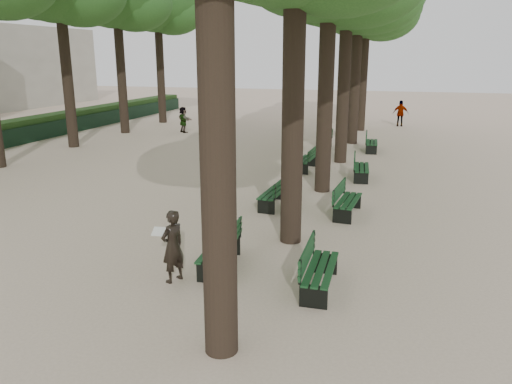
# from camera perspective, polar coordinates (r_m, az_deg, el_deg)

# --- Properties ---
(ground) EXTENTS (120.00, 120.00, 0.00)m
(ground) POSITION_cam_1_polar(r_m,az_deg,el_deg) (10.38, -7.99, -10.39)
(ground) COLOR beige
(ground) RESTS_ON ground
(bench_left_0) EXTENTS (0.69, 1.84, 0.92)m
(bench_left_0) POSITION_cam_1_polar(r_m,az_deg,el_deg) (10.96, -4.18, -7.29)
(bench_left_0) COLOR black
(bench_left_0) RESTS_ON ground
(bench_left_1) EXTENTS (0.66, 1.83, 0.92)m
(bench_left_1) POSITION_cam_1_polar(r_m,az_deg,el_deg) (15.27, 2.06, -0.68)
(bench_left_1) COLOR black
(bench_left_1) RESTS_ON ground
(bench_left_2) EXTENTS (0.64, 1.82, 0.92)m
(bench_left_2) POSITION_cam_1_polar(r_m,az_deg,el_deg) (20.25, 5.74, 3.25)
(bench_left_2) COLOR black
(bench_left_2) RESTS_ON ground
(bench_left_3) EXTENTS (0.61, 1.81, 0.92)m
(bench_left_3) POSITION_cam_1_polar(r_m,az_deg,el_deg) (24.99, 7.85, 5.48)
(bench_left_3) COLOR black
(bench_left_3) RESTS_ON ground
(bench_right_0) EXTENTS (0.60, 1.81, 0.92)m
(bench_right_0) POSITION_cam_1_polar(r_m,az_deg,el_deg) (10.04, 7.30, -9.58)
(bench_right_0) COLOR black
(bench_right_0) RESTS_ON ground
(bench_right_1) EXTENTS (0.70, 1.84, 0.92)m
(bench_right_1) POSITION_cam_1_polar(r_m,az_deg,el_deg) (14.66, 10.43, -1.62)
(bench_right_1) COLOR black
(bench_right_1) RESTS_ON ground
(bench_right_2) EXTENTS (0.72, 1.84, 0.92)m
(bench_right_2) POSITION_cam_1_polar(r_m,az_deg,el_deg) (19.10, 11.93, 2.26)
(bench_right_2) COLOR black
(bench_right_2) RESTS_ON ground
(bench_right_3) EXTENTS (0.68, 1.83, 0.92)m
(bench_right_3) POSITION_cam_1_polar(r_m,az_deg,el_deg) (24.81, 13.06, 5.16)
(bench_right_3) COLOR black
(bench_right_3) RESTS_ON ground
(man_with_map) EXTENTS (0.70, 0.68, 1.52)m
(man_with_map) POSITION_cam_1_polar(r_m,az_deg,el_deg) (10.27, -9.51, -6.13)
(man_with_map) COLOR black
(man_with_map) RESTS_ON ground
(pedestrian_d) EXTENTS (0.55, 0.98, 1.88)m
(pedestrian_d) POSITION_cam_1_polar(r_m,az_deg,el_deg) (35.85, 8.26, 9.49)
(pedestrian_d) COLOR #262628
(pedestrian_d) RESTS_ON ground
(pedestrian_a) EXTENTS (0.91, 0.55, 1.75)m
(pedestrian_a) POSITION_cam_1_polar(r_m,az_deg,el_deg) (34.62, -4.64, 9.29)
(pedestrian_a) COLOR #262628
(pedestrian_a) RESTS_ON ground
(pedestrian_c) EXTENTS (0.99, 0.36, 1.68)m
(pedestrian_c) POSITION_cam_1_polar(r_m,az_deg,el_deg) (34.25, 16.20, 8.62)
(pedestrian_c) COLOR #262628
(pedestrian_c) RESTS_ON ground
(pedestrian_b) EXTENTS (1.28, 0.61, 1.90)m
(pedestrian_b) POSITION_cam_1_polar(r_m,az_deg,el_deg) (36.00, 10.13, 9.45)
(pedestrian_b) COLOR #262628
(pedestrian_b) RESTS_ON ground
(pedestrian_e) EXTENTS (1.30, 1.13, 1.53)m
(pedestrian_e) POSITION_cam_1_polar(r_m,az_deg,el_deg) (30.55, -8.30, 8.18)
(pedestrian_e) COLOR #262628
(pedestrian_e) RESTS_ON ground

